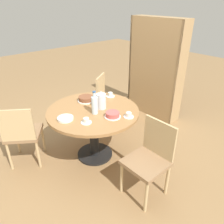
# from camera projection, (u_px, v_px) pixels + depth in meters

# --- Properties ---
(ground_plane) EXTENTS (14.00, 14.00, 0.00)m
(ground_plane) POSITION_uv_depth(u_px,v_px,m) (95.00, 154.00, 3.14)
(ground_plane) COLOR #937047
(dining_table) EXTENTS (1.19, 1.19, 0.73)m
(dining_table) POSITION_uv_depth(u_px,v_px,m) (93.00, 120.00, 2.87)
(dining_table) COLOR black
(dining_table) RESTS_ON ground_plane
(chair_a) EXTENTS (0.42, 0.42, 0.87)m
(chair_a) POSITION_uv_depth(u_px,v_px,m) (150.00, 158.00, 2.36)
(chair_a) COLOR tan
(chair_a) RESTS_ON ground_plane
(chair_b) EXTENTS (0.58, 0.58, 0.87)m
(chair_b) POSITION_uv_depth(u_px,v_px,m) (108.00, 99.00, 3.72)
(chair_b) COLOR tan
(chair_b) RESTS_ON ground_plane
(chair_c) EXTENTS (0.59, 0.59, 0.87)m
(chair_c) POSITION_uv_depth(u_px,v_px,m) (22.00, 133.00, 2.79)
(chair_c) COLOR tan
(chair_c) RESTS_ON ground_plane
(bookshelf) EXTENTS (1.04, 0.28, 1.73)m
(bookshelf) POSITION_uv_depth(u_px,v_px,m) (155.00, 70.00, 3.90)
(bookshelf) COLOR tan
(bookshelf) RESTS_ON ground_plane
(coffee_pot) EXTENTS (0.13, 0.13, 0.24)m
(coffee_pot) POSITION_uv_depth(u_px,v_px,m) (101.00, 101.00, 2.80)
(coffee_pot) COLOR silver
(coffee_pot) RESTS_ON dining_table
(water_bottle) EXTENTS (0.08, 0.08, 0.30)m
(water_bottle) POSITION_uv_depth(u_px,v_px,m) (95.00, 105.00, 2.67)
(water_bottle) COLOR silver
(water_bottle) RESTS_ON dining_table
(cake_main) EXTENTS (0.23, 0.23, 0.07)m
(cake_main) POSITION_uv_depth(u_px,v_px,m) (86.00, 99.00, 3.03)
(cake_main) COLOR white
(cake_main) RESTS_ON dining_table
(cake_second) EXTENTS (0.20, 0.20, 0.07)m
(cake_second) POSITION_uv_depth(u_px,v_px,m) (113.00, 115.00, 2.62)
(cake_second) COLOR white
(cake_second) RESTS_ON dining_table
(cup_a) EXTENTS (0.13, 0.13, 0.06)m
(cup_a) POSITION_uv_depth(u_px,v_px,m) (110.00, 95.00, 3.17)
(cup_a) COLOR silver
(cup_a) RESTS_ON dining_table
(cup_b) EXTENTS (0.13, 0.13, 0.06)m
(cup_b) POSITION_uv_depth(u_px,v_px,m) (86.00, 121.00, 2.50)
(cup_b) COLOR silver
(cup_b) RESTS_ON dining_table
(cup_c) EXTENTS (0.13, 0.13, 0.06)m
(cup_c) POSITION_uv_depth(u_px,v_px,m) (129.00, 115.00, 2.63)
(cup_c) COLOR silver
(cup_c) RESTS_ON dining_table
(cup_d) EXTENTS (0.13, 0.13, 0.06)m
(cup_d) POSITION_uv_depth(u_px,v_px,m) (100.00, 97.00, 3.10)
(cup_d) COLOR silver
(cup_d) RESTS_ON dining_table
(plate_stack) EXTENTS (0.19, 0.19, 0.03)m
(plate_stack) POSITION_uv_depth(u_px,v_px,m) (65.00, 118.00, 2.58)
(plate_stack) COLOR white
(plate_stack) RESTS_ON dining_table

